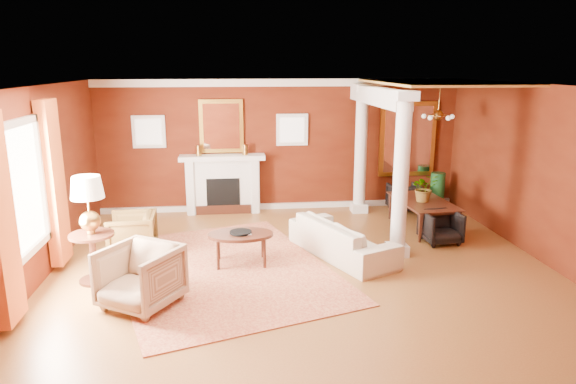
{
  "coord_description": "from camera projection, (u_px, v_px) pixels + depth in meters",
  "views": [
    {
      "loc": [
        -1.1,
        -7.78,
        3.22
      ],
      "look_at": [
        -0.18,
        0.42,
        1.15
      ],
      "focal_mm": 32.0,
      "sensor_mm": 36.0,
      "label": 1
    }
  ],
  "objects": [
    {
      "name": "ground",
      "position": [
        302.0,
        266.0,
        8.4
      ],
      "size": [
        8.0,
        8.0,
        0.0
      ],
      "primitive_type": "plane",
      "color": "brown",
      "rests_on": "ground"
    },
    {
      "name": "room_shell",
      "position": [
        303.0,
        144.0,
        7.91
      ],
      "size": [
        8.04,
        7.04,
        2.92
      ],
      "color": "#5B1F0C",
      "rests_on": "ground"
    },
    {
      "name": "fireplace",
      "position": [
        223.0,
        184.0,
        11.3
      ],
      "size": [
        1.85,
        0.42,
        1.29
      ],
      "color": "silver",
      "rests_on": "ground"
    },
    {
      "name": "overmantel_mirror",
      "position": [
        221.0,
        126.0,
        11.13
      ],
      "size": [
        0.95,
        0.07,
        1.15
      ],
      "color": "gold",
      "rests_on": "fireplace"
    },
    {
      "name": "flank_window_left",
      "position": [
        149.0,
        132.0,
        11.0
      ],
      "size": [
        0.7,
        0.07,
        0.7
      ],
      "color": "silver",
      "rests_on": "room_shell"
    },
    {
      "name": "flank_window_right",
      "position": [
        292.0,
        130.0,
        11.33
      ],
      "size": [
        0.7,
        0.07,
        0.7
      ],
      "color": "silver",
      "rests_on": "room_shell"
    },
    {
      "name": "left_window",
      "position": [
        29.0,
        198.0,
        7.06
      ],
      "size": [
        0.21,
        2.55,
        2.6
      ],
      "color": "white",
      "rests_on": "room_shell"
    },
    {
      "name": "column_front",
      "position": [
        401.0,
        174.0,
        8.53
      ],
      "size": [
        0.36,
        0.36,
        2.8
      ],
      "color": "silver",
      "rests_on": "ground"
    },
    {
      "name": "column_back",
      "position": [
        361.0,
        149.0,
        11.13
      ],
      "size": [
        0.36,
        0.36,
        2.8
      ],
      "color": "silver",
      "rests_on": "ground"
    },
    {
      "name": "header_beam",
      "position": [
        377.0,
        96.0,
        9.78
      ],
      "size": [
        0.3,
        3.2,
        0.32
      ],
      "primitive_type": "cube",
      "color": "silver",
      "rests_on": "column_front"
    },
    {
      "name": "amber_ceiling",
      "position": [
        439.0,
        83.0,
        9.7
      ],
      "size": [
        2.3,
        3.4,
        0.04
      ],
      "primitive_type": "cube",
      "color": "gold",
      "rests_on": "room_shell"
    },
    {
      "name": "dining_mirror",
      "position": [
        408.0,
        139.0,
        11.67
      ],
      "size": [
        1.3,
        0.07,
        1.7
      ],
      "color": "gold",
      "rests_on": "room_shell"
    },
    {
      "name": "chandelier",
      "position": [
        438.0,
        115.0,
        9.91
      ],
      "size": [
        0.6,
        0.62,
        0.75
      ],
      "color": "#A27633",
      "rests_on": "room_shell"
    },
    {
      "name": "crown_trim",
      "position": [
        281.0,
        83.0,
        11.06
      ],
      "size": [
        8.0,
        0.08,
        0.16
      ],
      "primitive_type": "cube",
      "color": "silver",
      "rests_on": "room_shell"
    },
    {
      "name": "base_trim",
      "position": [
        281.0,
        206.0,
        11.73
      ],
      "size": [
        8.0,
        0.08,
        0.12
      ],
      "primitive_type": "cube",
      "color": "silver",
      "rests_on": "ground"
    },
    {
      "name": "rug",
      "position": [
        223.0,
        269.0,
        8.24
      ],
      "size": [
        4.27,
        4.96,
        0.02
      ],
      "primitive_type": "cube",
      "rotation": [
        0.0,
        0.0,
        0.3
      ],
      "color": "maroon",
      "rests_on": "ground"
    },
    {
      "name": "sofa",
      "position": [
        342.0,
        232.0,
        8.76
      ],
      "size": [
        1.47,
        2.23,
        0.84
      ],
      "primitive_type": "imported",
      "rotation": [
        0.0,
        0.0,
        2.0
      ],
      "color": "beige",
      "rests_on": "ground"
    },
    {
      "name": "armchair_leopard",
      "position": [
        132.0,
        232.0,
        8.86
      ],
      "size": [
        0.76,
        0.81,
        0.8
      ],
      "primitive_type": "imported",
      "rotation": [
        0.0,
        0.0,
        -1.52
      ],
      "color": "black",
      "rests_on": "ground"
    },
    {
      "name": "armchair_stripe",
      "position": [
        140.0,
        274.0,
        6.9
      ],
      "size": [
        1.22,
        1.21,
        0.94
      ],
      "primitive_type": "imported",
      "rotation": [
        0.0,
        0.0,
        -0.57
      ],
      "color": "tan",
      "rests_on": "ground"
    },
    {
      "name": "coffee_table",
      "position": [
        241.0,
        236.0,
        8.36
      ],
      "size": [
        1.06,
        1.06,
        0.53
      ],
      "rotation": [
        0.0,
        0.0,
        0.0
      ],
      "color": "black",
      "rests_on": "ground"
    },
    {
      "name": "coffee_book",
      "position": [
        241.0,
        228.0,
        8.29
      ],
      "size": [
        0.16,
        0.03,
        0.22
      ],
      "primitive_type": "imported",
      "rotation": [
        0.0,
        0.0,
        0.08
      ],
      "color": "black",
      "rests_on": "coffee_table"
    },
    {
      "name": "side_table",
      "position": [
        89.0,
        211.0,
        7.54
      ],
      "size": [
        0.65,
        0.65,
        1.64
      ],
      "rotation": [
        0.0,
        0.0,
        -0.26
      ],
      "color": "black",
      "rests_on": "ground"
    },
    {
      "name": "dining_table",
      "position": [
        424.0,
        206.0,
        10.19
      ],
      "size": [
        0.69,
        1.7,
        0.93
      ],
      "primitive_type": "imported",
      "rotation": [
        0.0,
        0.0,
        1.64
      ],
      "color": "black",
      "rests_on": "ground"
    },
    {
      "name": "dining_chair_near",
      "position": [
        441.0,
        226.0,
        9.42
      ],
      "size": [
        0.69,
        0.65,
        0.66
      ],
      "primitive_type": "imported",
      "rotation": [
        0.0,
        0.0,
        0.09
      ],
      "color": "black",
      "rests_on": "ground"
    },
    {
      "name": "dining_chair_far",
      "position": [
        404.0,
        196.0,
        11.51
      ],
      "size": [
        0.66,
        0.62,
        0.66
      ],
      "primitive_type": "imported",
      "rotation": [
        0.0,
        0.0,
        3.17
      ],
      "color": "black",
      "rests_on": "ground"
    },
    {
      "name": "green_urn",
      "position": [
        437.0,
        195.0,
        11.59
      ],
      "size": [
        0.36,
        0.36,
        0.86
      ],
      "color": "#15431D",
      "rests_on": "ground"
    },
    {
      "name": "potted_plant",
      "position": [
        425.0,
        174.0,
        9.95
      ],
      "size": [
        0.51,
        0.56,
        0.43
      ],
      "primitive_type": "imported",
      "rotation": [
        0.0,
        0.0,
        -0.02
      ],
      "color": "#26591E",
      "rests_on": "dining_table"
    }
  ]
}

